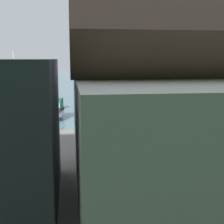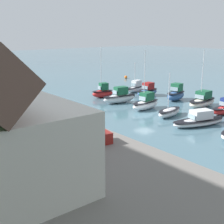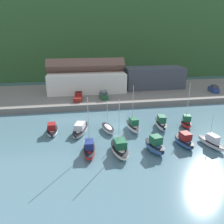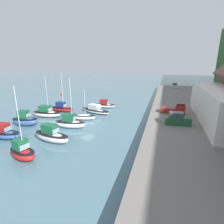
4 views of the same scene
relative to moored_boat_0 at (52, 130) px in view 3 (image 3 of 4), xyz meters
The scene contains 19 objects.
ground_plane 13.88m from the moored_boat_0, ahead, with size 320.00×320.00×0.00m, color slate.
hillside_backdrop 90.13m from the moored_boat_0, 81.04° to the left, with size 240.00×75.18×33.45m.
quay_promenade 28.66m from the moored_boat_0, 61.19° to the left, with size 110.64×25.28×1.44m.
harbor_clubhouse 29.04m from the moored_boat_0, 73.00° to the left, with size 23.64×12.05×10.03m.
yacht_club_building 41.28m from the moored_boat_0, 42.24° to the left, with size 19.01×8.08×6.73m.
moored_boat_0 is the anchor object (origin of this frame).
moored_boat_1 5.51m from the moored_boat_0, ahead, with size 4.40×8.04×2.07m.
moored_boat_2 10.98m from the moored_boat_0, ahead, with size 2.87×5.43×6.34m.
moored_boat_3 16.07m from the moored_boat_0, ahead, with size 2.59×5.96×9.18m.
moored_boat_4 22.06m from the moored_boat_0, ahead, with size 2.87×6.42×2.76m.
moored_boat_5 27.44m from the moored_boat_0, ahead, with size 2.85×4.44×9.31m.
moored_boat_6 11.07m from the moored_boat_0, 52.80° to the right, with size 2.32×6.30×9.42m.
moored_boat_7 15.05m from the moored_boat_0, 39.83° to the right, with size 2.90×6.63×9.10m.
moored_boat_8 20.11m from the moored_boat_0, 30.05° to the right, with size 3.19×5.24×2.99m.
moored_boat_9 24.86m from the moored_boat_0, 20.79° to the right, with size 2.63×5.37×2.53m.
moored_boat_10 29.42m from the moored_boat_0, 19.81° to the right, with size 2.93×6.05×5.89m.
parked_car_1 50.54m from the moored_boat_0, 22.09° to the left, with size 2.36×4.41×2.16m.
parked_car_3 21.57m from the moored_boat_0, 54.52° to the left, with size 2.18×4.35×2.16m.
pickup_truck_0 18.44m from the moored_boat_0, 72.54° to the left, with size 2.55×4.94×1.90m.
Camera 3 is at (-8.63, -41.50, 18.69)m, focal length 35.00 mm.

